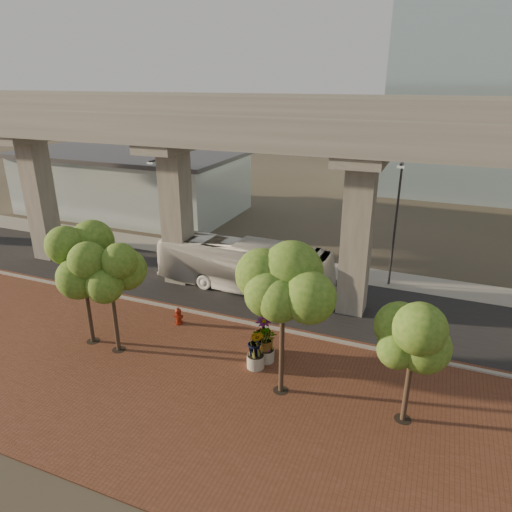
% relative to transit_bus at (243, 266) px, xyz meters
% --- Properties ---
extents(ground, '(160.00, 160.00, 0.00)m').
position_rel_transit_bus_xyz_m(ground, '(1.33, -2.35, -1.67)').
color(ground, '#3C372B').
rests_on(ground, ground).
extents(brick_plaza, '(70.00, 13.00, 0.06)m').
position_rel_transit_bus_xyz_m(brick_plaza, '(1.33, -10.35, -1.64)').
color(brick_plaza, brown).
rests_on(brick_plaza, ground).
extents(asphalt_road, '(90.00, 8.00, 0.04)m').
position_rel_transit_bus_xyz_m(asphalt_road, '(1.33, -0.35, -1.65)').
color(asphalt_road, black).
rests_on(asphalt_road, ground).
extents(curb_strip, '(70.00, 0.25, 0.16)m').
position_rel_transit_bus_xyz_m(curb_strip, '(1.33, -4.35, -1.59)').
color(curb_strip, gray).
rests_on(curb_strip, ground).
extents(far_sidewalk, '(90.00, 3.00, 0.06)m').
position_rel_transit_bus_xyz_m(far_sidewalk, '(1.33, 5.15, -1.64)').
color(far_sidewalk, gray).
rests_on(far_sidewalk, ground).
extents(transit_viaduct, '(72.00, 5.60, 12.40)m').
position_rel_transit_bus_xyz_m(transit_viaduct, '(1.33, -0.35, 5.61)').
color(transit_viaduct, gray).
rests_on(transit_viaduct, ground).
extents(station_pavilion, '(23.00, 13.00, 6.30)m').
position_rel_transit_bus_xyz_m(station_pavilion, '(-18.67, 13.65, 1.55)').
color(station_pavilion, silver).
rests_on(station_pavilion, ground).
extents(transit_bus, '(12.10, 3.29, 3.34)m').
position_rel_transit_bus_xyz_m(transit_bus, '(0.00, 0.00, 0.00)').
color(transit_bus, silver).
rests_on(transit_bus, ground).
extents(fire_hydrant, '(0.51, 0.46, 1.01)m').
position_rel_transit_bus_xyz_m(fire_hydrant, '(-1.53, -5.83, -1.13)').
color(fire_hydrant, maroon).
rests_on(fire_hydrant, ground).
extents(planter_front, '(1.80, 1.80, 1.98)m').
position_rel_transit_bus_xyz_m(planter_front, '(4.47, -7.41, -0.41)').
color(planter_front, gray).
rests_on(planter_front, ground).
extents(planter_right, '(1.94, 1.94, 2.08)m').
position_rel_transit_bus_xyz_m(planter_right, '(4.07, -6.81, -0.35)').
color(planter_right, '#A8A197').
rests_on(planter_right, ground).
extents(planter_left, '(1.90, 1.90, 2.09)m').
position_rel_transit_bus_xyz_m(planter_left, '(4.18, -8.12, -0.34)').
color(planter_left, '#A29E92').
rests_on(planter_left, ground).
extents(street_tree_far_west, '(3.62, 3.62, 6.33)m').
position_rel_transit_bus_xyz_m(street_tree_far_west, '(-4.82, -9.22, 3.05)').
color(street_tree_far_west, '#433226').
rests_on(street_tree_far_west, ground).
extents(street_tree_near_west, '(3.17, 3.17, 5.86)m').
position_rel_transit_bus_xyz_m(street_tree_near_west, '(-3.00, -9.38, 2.78)').
color(street_tree_near_west, '#433226').
rests_on(street_tree_near_west, ground).
extents(street_tree_near_east, '(4.37, 4.37, 7.13)m').
position_rel_transit_bus_xyz_m(street_tree_near_east, '(5.92, -9.36, 3.51)').
color(street_tree_near_east, '#433226').
rests_on(street_tree_near_east, ground).
extents(street_tree_far_east, '(3.11, 3.11, 5.43)m').
position_rel_transit_bus_xyz_m(street_tree_far_east, '(11.22, -9.23, 2.37)').
color(street_tree_far_east, '#433226').
rests_on(street_tree_far_east, ground).
extents(streetlamp_west, '(0.38, 1.10, 7.59)m').
position_rel_transit_bus_xyz_m(streetlamp_west, '(-8.58, 3.46, 2.76)').
color(streetlamp_west, '#2B2A2F').
rests_on(streetlamp_west, ground).
extents(streetlamp_east, '(0.42, 1.22, 8.41)m').
position_rel_transit_bus_xyz_m(streetlamp_east, '(9.01, 4.21, 3.23)').
color(streetlamp_east, '#2F3035').
rests_on(streetlamp_east, ground).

